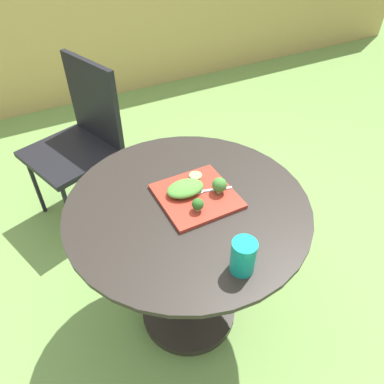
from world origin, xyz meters
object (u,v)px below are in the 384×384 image
object	(u,v)px
salad_plate	(196,196)
fork	(207,190)
patio_chair	(82,133)
drinking_glass	(243,258)

from	to	relation	value
salad_plate	fork	distance (m)	0.04
patio_chair	salad_plate	world-z (taller)	patio_chair
patio_chair	salad_plate	xyz separation A→B (m)	(0.20, -0.95, 0.20)
patio_chair	drinking_glass	xyz separation A→B (m)	(0.17, -1.29, 0.24)
patio_chair	fork	xyz separation A→B (m)	(0.25, -0.95, 0.21)
drinking_glass	fork	bearing A→B (deg)	77.75
patio_chair	drinking_glass	bearing A→B (deg)	-82.28
fork	salad_plate	bearing A→B (deg)	179.27
fork	drinking_glass	bearing A→B (deg)	-102.25
patio_chair	salad_plate	distance (m)	0.99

